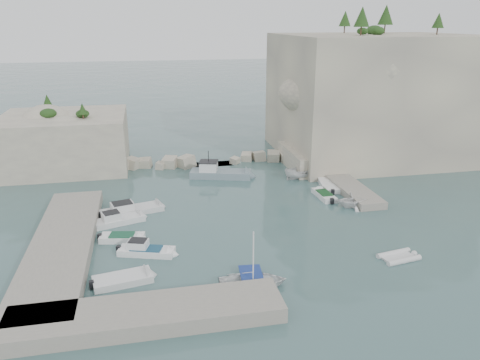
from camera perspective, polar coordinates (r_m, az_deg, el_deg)
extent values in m
plane|color=#436464|center=(44.62, 1.56, -6.10)|extent=(400.00, 400.00, 0.00)
cube|color=beige|center=(70.97, 15.87, 9.82)|extent=(26.00, 22.00, 17.00)
cube|color=beige|center=(64.00, 9.30, 2.69)|extent=(8.00, 10.00, 2.50)
cube|color=beige|center=(67.02, -20.51, 4.46)|extent=(16.00, 14.00, 7.00)
cube|color=#9E9689|center=(43.20, -20.86, -7.52)|extent=(5.00, 24.00, 1.10)
cube|color=#9E9689|center=(32.52, -11.21, -15.79)|extent=(18.00, 4.00, 1.10)
cube|color=#9E9689|center=(57.41, 12.50, -0.31)|extent=(3.00, 16.00, 0.80)
cube|color=beige|center=(64.52, -3.73, 2.53)|extent=(28.00, 3.00, 1.40)
imported|color=white|center=(35.86, 1.60, -12.85)|extent=(5.38, 4.05, 1.05)
imported|color=white|center=(51.28, 13.43, -3.22)|extent=(3.75, 3.34, 1.80)
imported|color=silver|center=(59.24, 7.47, 0.19)|extent=(4.75, 2.27, 1.77)
cylinder|color=white|center=(34.55, 1.64, -9.14)|extent=(0.10, 0.10, 4.20)
cone|color=#1E4219|center=(63.51, 14.66, 18.72)|extent=(1.96, 1.96, 2.45)
cone|color=#1E4219|center=(75.15, 17.37, 18.68)|extent=(2.24, 2.24, 2.80)
cone|color=#1E4219|center=(71.17, 23.05, 17.47)|extent=(1.57, 1.57, 1.96)
cone|color=#1E4219|center=(75.67, 12.70, 18.66)|extent=(1.79, 1.79, 2.24)
cone|color=#1E4219|center=(68.33, -22.44, 8.89)|extent=(1.40, 1.40, 1.75)
cone|color=#1E4219|center=(62.73, -18.66, 8.24)|extent=(1.12, 1.12, 1.40)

